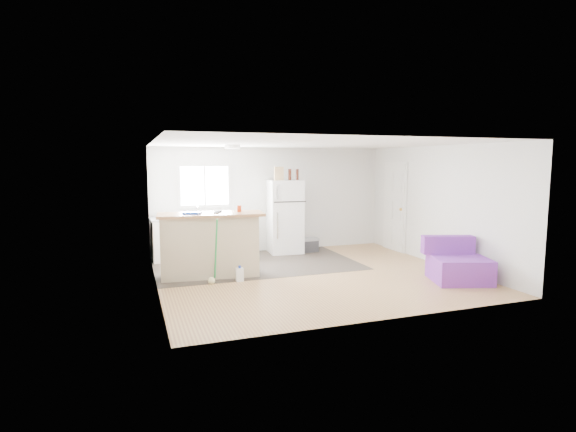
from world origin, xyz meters
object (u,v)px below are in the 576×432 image
at_px(cooler, 308,245).
at_px(refrigerator, 285,217).
at_px(peninsula, 210,244).
at_px(cleaner_jug, 240,274).
at_px(blue_tray, 192,213).
at_px(bottle_right, 297,174).
at_px(red_cup, 239,209).
at_px(cardboard_box, 279,174).
at_px(kitchen_cabinets, 199,237).
at_px(mop, 213,270).
at_px(bottle_left, 290,175).
at_px(purple_seat, 457,265).

bearing_deg(cooler, refrigerator, 163.60).
xyz_separation_m(peninsula, cleaner_jug, (0.42, -0.54, -0.46)).
distance_m(cooler, cleaner_jug, 2.90).
relative_size(blue_tray, bottle_right, 1.20).
bearing_deg(red_cup, cardboard_box, 49.54).
distance_m(kitchen_cabinets, mop, 2.14).
bearing_deg(bottle_left, kitchen_cabinets, 175.32).
height_order(cardboard_box, bottle_left, cardboard_box).
xyz_separation_m(cooler, bottle_right, (-0.25, 0.09, 1.62)).
bearing_deg(cardboard_box, cooler, -3.34).
bearing_deg(refrigerator, kitchen_cabinets, -176.80).
distance_m(refrigerator, mop, 2.97).
xyz_separation_m(kitchen_cabinets, bottle_right, (2.22, -0.08, 1.33)).
distance_m(kitchen_cabinets, bottle_left, 2.42).
distance_m(peninsula, cleaner_jug, 0.83).
xyz_separation_m(red_cup, cardboard_box, (1.26, 1.48, 0.60)).
xyz_separation_m(refrigerator, blue_tray, (-2.30, -1.61, 0.34)).
relative_size(peninsula, blue_tray, 6.47).
xyz_separation_m(purple_seat, cardboard_box, (-2.21, 3.26, 1.54)).
xyz_separation_m(blue_tray, bottle_left, (2.37, 1.49, 0.61)).
bearing_deg(cardboard_box, blue_tray, -144.30).
bearing_deg(bottle_left, cleaner_jug, -129.41).
distance_m(blue_tray, cardboard_box, 2.69).
xyz_separation_m(peninsula, blue_tray, (-0.30, -0.03, 0.59)).
bearing_deg(bottle_right, cleaner_jug, -131.61).
bearing_deg(bottle_left, peninsula, -144.75).
distance_m(blue_tray, bottle_left, 2.87).
xyz_separation_m(purple_seat, bottle_left, (-1.96, 3.23, 1.51)).
relative_size(red_cup, cardboard_box, 0.40).
bearing_deg(mop, bottle_right, 39.11).
relative_size(peninsula, refrigerator, 1.17).
height_order(purple_seat, red_cup, red_cup).
distance_m(refrigerator, cleaner_jug, 2.73).
bearing_deg(purple_seat, cardboard_box, 142.58).
relative_size(bottle_left, bottle_right, 1.00).
distance_m(refrigerator, purple_seat, 3.96).
height_order(peninsula, bottle_right, bottle_right).
distance_m(mop, bottle_right, 3.46).
bearing_deg(refrigerator, cleaner_jug, -121.94).
distance_m(peninsula, purple_seat, 4.41).
height_order(cleaner_jug, bottle_left, bottle_left).
bearing_deg(mop, cooler, 34.90).
xyz_separation_m(cooler, cleaner_jug, (-2.10, -1.99, -0.04)).
bearing_deg(kitchen_cabinets, cardboard_box, -6.73).
height_order(peninsula, purple_seat, peninsula).
bearing_deg(refrigerator, red_cup, -127.92).
bearing_deg(purple_seat, bottle_left, 139.76).
bearing_deg(bottle_right, mop, -138.42).
xyz_separation_m(mop, red_cup, (0.59, 0.52, 0.99)).
bearing_deg(bottle_right, peninsula, -145.81).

